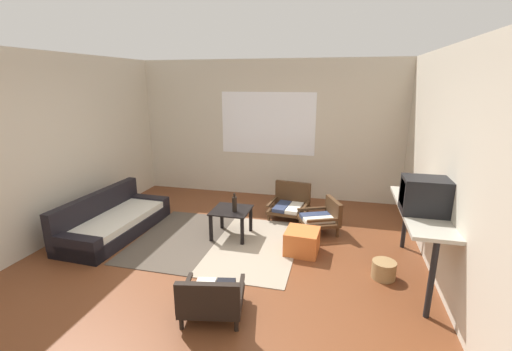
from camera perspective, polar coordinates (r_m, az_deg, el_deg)
ground_plane at (r=4.60m, az=-6.34°, el=-14.71°), size 7.80×7.80×0.00m
far_wall_with_window at (r=6.99m, az=2.02°, el=7.57°), size 5.60×0.13×2.70m
side_wall_right at (r=4.31m, az=30.10°, el=0.54°), size 0.12×6.60×2.70m
side_wall_left at (r=5.81m, az=-31.16°, el=3.75°), size 0.12×6.60×2.70m
area_rug at (r=5.22m, az=-6.55°, el=-10.79°), size 2.35×1.94×0.01m
couch at (r=5.84m, az=-22.48°, el=-6.99°), size 0.85×1.90×0.63m
coffee_table at (r=5.25m, az=-4.08°, el=-6.50°), size 0.56×0.56×0.43m
armchair_by_window at (r=6.07m, az=5.61°, el=-4.52°), size 0.70×0.65×0.58m
armchair_striped_foreground at (r=3.66m, az=-7.34°, el=-19.34°), size 0.71×0.69×0.50m
armchair_corner at (r=5.53m, az=10.91°, el=-6.63°), size 0.71×0.71×0.52m
ottoman_orange at (r=4.89m, az=7.58°, el=-10.69°), size 0.47×0.47×0.33m
console_shelf at (r=4.47m, az=25.35°, el=-5.97°), size 0.47×1.68×0.88m
crt_television at (r=4.24m, az=26.11°, el=-3.00°), size 0.49×0.37×0.40m
clay_vase at (r=4.66m, az=25.01°, el=-2.25°), size 0.23×0.23×0.32m
glass_bottle at (r=5.10m, az=-3.55°, el=-4.68°), size 0.07×0.07×0.28m
wicker_basket at (r=4.57m, az=20.26°, el=-14.33°), size 0.28×0.28×0.21m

